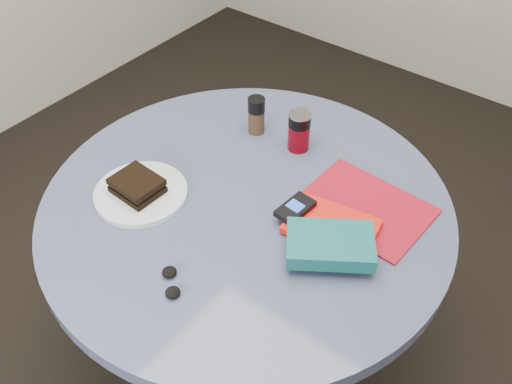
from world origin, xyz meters
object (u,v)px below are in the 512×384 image
Objects in this scene: headphones at (171,282)px; pepper_grinder at (256,115)px; plate at (141,193)px; sandwich at (137,185)px; mp3_player at (295,208)px; table at (247,246)px; soda_can at (299,131)px; magazine at (365,207)px; red_book at (332,226)px; novel at (330,245)px.

pepper_grinder is at bearing 108.93° from headphones.
sandwich reaches higher than plate.
mp3_player is at bearing -37.39° from pepper_grinder.
sandwich is 1.32× the size of headphones.
mp3_player is at bearing 26.47° from sandwich.
table is at bearing 32.84° from sandwich.
plate is 0.29m from headphones.
table is 4.39× the size of plate.
plate is 2.05× the size of soda_can.
pepper_grinder is at bearing 171.04° from magazine.
pepper_grinder is 0.42m from red_book.
novel is at bearing -22.85° from mp3_player.
sandwich is 0.62× the size of novel.
red_book reaches higher than table.
pepper_grinder is 0.37× the size of magazine.
magazine is 1.46× the size of red_book.
plate is 1.21× the size of novel.
red_book is at bearing 83.96° from novel.
mp3_player reaches higher than red_book.
sandwich is 0.29m from headphones.
plate is at bearing -99.93° from pepper_grinder.
pepper_grinder reaches higher than table.
red_book reaches higher than headphones.
magazine is at bearing 47.92° from mp3_player.
mp3_player is at bearing 13.05° from table.
novel is at bearing 50.36° from headphones.
novel reaches higher than table.
soda_can is 0.55m from headphones.
mp3_player reaches higher than headphones.
soda_can is at bearing 4.71° from pepper_grinder.
red_book is 2.03× the size of mp3_player.
mp3_player is (0.14, -0.22, -0.03)m from soda_can.
novel is 0.14m from mp3_player.
headphones is (-0.21, -0.45, 0.01)m from magazine.
mp3_player is 0.34m from headphones.
sandwich is 1.18× the size of mp3_player.
novel is at bearing -82.95° from magazine.
sandwich is at bearing -132.87° from plate.
headphones reaches higher than plate.
plate is 0.47m from red_book.
table is at bearing -143.77° from magazine.
soda_can reaches higher than table.
headphones is (0.05, -0.54, -0.05)m from soda_can.
soda_can is 0.28m from magazine.
plate is 0.48m from novel.
red_book is 0.08m from novel.
pepper_grinder reaches higher than plate.
magazine is 0.11m from red_book.
soda_can is 1.12× the size of mp3_player.
table is 3.40× the size of magazine.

